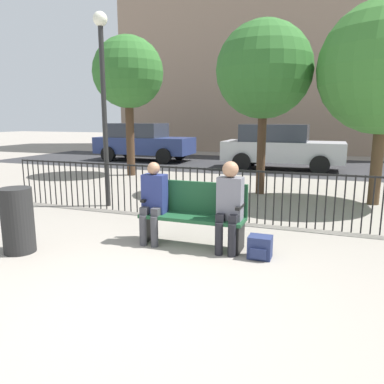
{
  "coord_description": "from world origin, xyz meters",
  "views": [
    {
      "loc": [
        1.78,
        -2.95,
        1.83
      ],
      "look_at": [
        0.0,
        1.95,
        0.8
      ],
      "focal_mm": 35.0,
      "sensor_mm": 36.0,
      "label": 1
    }
  ],
  "objects_px": {
    "park_bench": "(194,212)",
    "lamp_post": "(103,82)",
    "seated_person_0": "(153,199)",
    "tree_0": "(128,73)",
    "seated_person_1": "(229,202)",
    "parked_car_1": "(143,141)",
    "parked_car_0": "(280,146)",
    "tree_1": "(264,71)",
    "backpack": "(260,247)",
    "trash_bin": "(18,220)"
  },
  "relations": [
    {
      "from": "trash_bin",
      "to": "backpack",
      "type": "bearing_deg",
      "value": 15.93
    },
    {
      "from": "backpack",
      "to": "parked_car_1",
      "type": "relative_size",
      "value": 0.07
    },
    {
      "from": "seated_person_1",
      "to": "backpack",
      "type": "height_order",
      "value": "seated_person_1"
    },
    {
      "from": "park_bench",
      "to": "backpack",
      "type": "bearing_deg",
      "value": -12.87
    },
    {
      "from": "tree_1",
      "to": "trash_bin",
      "type": "distance_m",
      "value": 6.31
    },
    {
      "from": "backpack",
      "to": "parked_car_0",
      "type": "height_order",
      "value": "parked_car_0"
    },
    {
      "from": "tree_0",
      "to": "parked_car_1",
      "type": "height_order",
      "value": "tree_0"
    },
    {
      "from": "parked_car_1",
      "to": "trash_bin",
      "type": "relative_size",
      "value": 4.64
    },
    {
      "from": "backpack",
      "to": "tree_0",
      "type": "bearing_deg",
      "value": 131.31
    },
    {
      "from": "park_bench",
      "to": "tree_1",
      "type": "bearing_deg",
      "value": 86.53
    },
    {
      "from": "parked_car_0",
      "to": "seated_person_0",
      "type": "bearing_deg",
      "value": -94.78
    },
    {
      "from": "backpack",
      "to": "tree_0",
      "type": "height_order",
      "value": "tree_0"
    },
    {
      "from": "tree_1",
      "to": "backpack",
      "type": "bearing_deg",
      "value": -80.09
    },
    {
      "from": "parked_car_1",
      "to": "tree_0",
      "type": "bearing_deg",
      "value": -67.69
    },
    {
      "from": "seated_person_0",
      "to": "parked_car_1",
      "type": "distance_m",
      "value": 11.19
    },
    {
      "from": "parked_car_1",
      "to": "park_bench",
      "type": "bearing_deg",
      "value": -58.87
    },
    {
      "from": "parked_car_0",
      "to": "parked_car_1",
      "type": "xyz_separation_m",
      "value": [
        -6.03,
        0.97,
        0.0
      ]
    },
    {
      "from": "park_bench",
      "to": "parked_car_0",
      "type": "distance_m",
      "value": 8.76
    },
    {
      "from": "park_bench",
      "to": "tree_0",
      "type": "height_order",
      "value": "tree_0"
    },
    {
      "from": "parked_car_0",
      "to": "seated_person_1",
      "type": "bearing_deg",
      "value": -87.4
    },
    {
      "from": "seated_person_0",
      "to": "trash_bin",
      "type": "bearing_deg",
      "value": -147.25
    },
    {
      "from": "tree_1",
      "to": "lamp_post",
      "type": "bearing_deg",
      "value": -139.0
    },
    {
      "from": "backpack",
      "to": "tree_1",
      "type": "xyz_separation_m",
      "value": [
        -0.76,
        4.38,
        2.77
      ]
    },
    {
      "from": "seated_person_0",
      "to": "trash_bin",
      "type": "distance_m",
      "value": 1.88
    },
    {
      "from": "tree_0",
      "to": "tree_1",
      "type": "height_order",
      "value": "tree_0"
    },
    {
      "from": "park_bench",
      "to": "lamp_post",
      "type": "bearing_deg",
      "value": 146.18
    },
    {
      "from": "seated_person_0",
      "to": "tree_1",
      "type": "distance_m",
      "value": 4.9
    },
    {
      "from": "seated_person_0",
      "to": "backpack",
      "type": "xyz_separation_m",
      "value": [
        1.6,
        -0.11,
        -0.52
      ]
    },
    {
      "from": "park_bench",
      "to": "lamp_post",
      "type": "distance_m",
      "value": 3.69
    },
    {
      "from": "park_bench",
      "to": "parked_car_1",
      "type": "relative_size",
      "value": 0.36
    },
    {
      "from": "trash_bin",
      "to": "seated_person_1",
      "type": "bearing_deg",
      "value": 20.47
    },
    {
      "from": "backpack",
      "to": "tree_0",
      "type": "relative_size",
      "value": 0.07
    },
    {
      "from": "seated_person_1",
      "to": "backpack",
      "type": "xyz_separation_m",
      "value": [
        0.46,
        -0.11,
        -0.56
      ]
    },
    {
      "from": "parked_car_1",
      "to": "seated_person_1",
      "type": "bearing_deg",
      "value": -56.85
    },
    {
      "from": "seated_person_0",
      "to": "trash_bin",
      "type": "relative_size",
      "value": 1.33
    },
    {
      "from": "seated_person_1",
      "to": "tree_0",
      "type": "bearing_deg",
      "value": 129.27
    },
    {
      "from": "seated_person_0",
      "to": "tree_0",
      "type": "distance_m",
      "value": 7.37
    },
    {
      "from": "park_bench",
      "to": "tree_0",
      "type": "distance_m",
      "value": 7.65
    },
    {
      "from": "seated_person_0",
      "to": "parked_car_0",
      "type": "bearing_deg",
      "value": 85.22
    },
    {
      "from": "backpack",
      "to": "seated_person_0",
      "type": "bearing_deg",
      "value": 176.23
    },
    {
      "from": "park_bench",
      "to": "lamp_post",
      "type": "xyz_separation_m",
      "value": [
        -2.55,
        1.71,
        2.05
      ]
    },
    {
      "from": "lamp_post",
      "to": "seated_person_1",
      "type": "bearing_deg",
      "value": -30.51
    },
    {
      "from": "seated_person_1",
      "to": "lamp_post",
      "type": "height_order",
      "value": "lamp_post"
    },
    {
      "from": "seated_person_0",
      "to": "backpack",
      "type": "distance_m",
      "value": 1.69
    },
    {
      "from": "seated_person_0",
      "to": "parked_car_0",
      "type": "relative_size",
      "value": 0.29
    },
    {
      "from": "tree_0",
      "to": "tree_1",
      "type": "distance_m",
      "value": 4.78
    },
    {
      "from": "park_bench",
      "to": "seated_person_0",
      "type": "bearing_deg",
      "value": -167.86
    },
    {
      "from": "lamp_post",
      "to": "trash_bin",
      "type": "xyz_separation_m",
      "value": [
        0.39,
        -2.85,
        -2.08
      ]
    },
    {
      "from": "tree_0",
      "to": "tree_1",
      "type": "xyz_separation_m",
      "value": [
        4.49,
        -1.61,
        -0.29
      ]
    },
    {
      "from": "park_bench",
      "to": "tree_0",
      "type": "relative_size",
      "value": 0.35
    }
  ]
}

